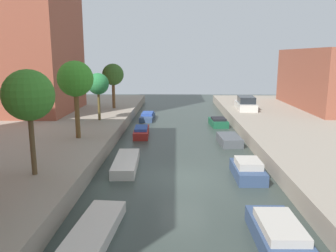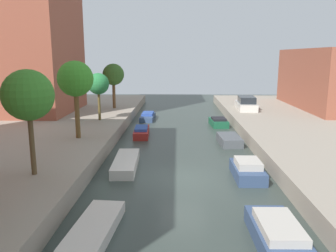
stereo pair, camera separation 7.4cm
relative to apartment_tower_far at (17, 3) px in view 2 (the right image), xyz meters
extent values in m
plane|color=#333D38|center=(16.00, -16.77, -11.73)|extent=(84.00, 84.00, 0.00)
cube|color=brown|center=(0.00, 0.00, 0.00)|extent=(10.00, 10.50, 21.45)
cylinder|color=brown|center=(8.74, -19.01, -9.21)|extent=(0.25, 0.25, 3.03)
sphere|color=#357725|center=(8.74, -19.01, -6.85)|extent=(2.40, 2.40, 2.40)
cylinder|color=brown|center=(8.74, -11.44, -9.09)|extent=(0.33, 0.33, 3.28)
sphere|color=#388C27|center=(8.74, -11.44, -6.59)|extent=(2.44, 2.44, 2.44)
cylinder|color=brown|center=(8.74, -4.67, -9.43)|extent=(0.23, 0.23, 2.59)
sphere|color=#26773C|center=(8.74, -4.67, -7.48)|extent=(1.89, 1.89, 1.89)
cylinder|color=brown|center=(8.74, 2.58, -9.30)|extent=(0.33, 0.33, 2.86)
sphere|color=#356124|center=(8.74, 2.58, -7.05)|extent=(2.33, 2.33, 2.33)
cube|color=beige|center=(23.08, 2.01, -10.35)|extent=(2.04, 4.79, 0.75)
cube|color=#1E2328|center=(23.08, 1.65, -9.63)|extent=(1.73, 2.66, 0.68)
cube|color=beige|center=(12.57, -22.85, -11.49)|extent=(1.73, 4.18, 0.48)
cube|color=beige|center=(12.59, -14.96, -11.43)|extent=(1.52, 4.60, 0.58)
cube|color=maroon|center=(12.67, -6.46, -11.43)|extent=(1.39, 3.90, 0.59)
cube|color=#2D4C9E|center=(12.67, -6.67, -11.03)|extent=(1.13, 2.17, 0.23)
cube|color=#33476B|center=(12.56, 1.02, -11.48)|extent=(1.44, 3.97, 0.50)
cube|color=#2D4C9E|center=(12.56, 1.21, -11.11)|extent=(1.19, 2.19, 0.24)
cube|color=#33476B|center=(19.30, -23.74, -11.40)|extent=(1.65, 4.49, 0.65)
cube|color=#B2ADA3|center=(19.30, -23.54, -10.93)|extent=(1.39, 2.48, 0.30)
cube|color=#33476B|center=(19.62, -16.45, -11.40)|extent=(1.56, 3.18, 0.65)
cube|color=#B2ADA3|center=(19.62, -16.52, -10.88)|extent=(1.31, 1.76, 0.39)
cube|color=#4C5156|center=(19.70, -9.10, -11.40)|extent=(1.70, 3.13, 0.65)
cube|color=#195638|center=(19.70, -2.05, -11.42)|extent=(1.68, 3.15, 0.61)
cube|color=black|center=(19.70, -2.27, -11.01)|extent=(1.36, 1.77, 0.20)
camera|label=1|loc=(15.61, -34.69, -5.06)|focal=36.57mm
camera|label=2|loc=(15.68, -34.69, -5.06)|focal=36.57mm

